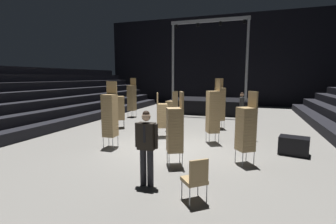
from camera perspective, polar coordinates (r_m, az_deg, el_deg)
ground_plane at (r=9.04m, az=-0.10°, el=-8.56°), size 22.00×30.00×0.10m
arena_end_wall at (r=23.40m, az=12.28°, el=11.50°), size 22.00×0.30×8.00m
bleacher_bank_left at (r=14.53m, az=-31.63°, el=3.09°), size 5.25×24.00×3.15m
stage_riser at (r=18.06m, az=9.88°, el=1.79°), size 5.30×3.58×6.17m
man_with_tie at (r=5.78m, az=-5.01°, el=-7.27°), size 0.57×0.24×1.79m
chair_stack_front_left at (r=7.53m, az=17.56°, el=-3.57°), size 0.61×0.61×2.14m
chair_stack_front_right at (r=10.48m, az=-1.42°, el=-0.67°), size 0.58×0.58×1.88m
chair_stack_mid_left at (r=9.64m, az=10.38°, el=0.19°), size 0.60×0.60×2.48m
chair_stack_mid_right at (r=11.69m, az=0.90°, el=0.24°), size 0.54×0.54×1.88m
chair_stack_mid_centre at (r=12.47m, az=11.85°, el=1.92°), size 0.58×0.58×2.48m
chair_stack_rear_left at (r=12.60m, az=-11.15°, el=1.05°), size 0.61×0.61×2.05m
chair_stack_rear_right at (r=10.65m, az=18.20°, el=-1.39°), size 0.57×0.57×1.71m
chair_stack_rear_centre at (r=7.08m, az=1.62°, el=-3.93°), size 0.59×0.59×2.14m
chair_stack_aisle_left at (r=15.94m, az=-8.36°, el=3.33°), size 0.49×0.49×2.48m
chair_stack_aisle_right at (r=9.11m, az=-13.27°, el=-0.62°), size 0.45×0.45×2.39m
crew_worker_near_stage at (r=13.84m, az=16.65°, el=1.29°), size 0.26×0.57×1.73m
equipment_road_case at (r=9.20m, az=27.05°, el=-6.94°), size 1.01×0.78×0.59m
loose_chair_near_man at (r=5.18m, az=6.45°, el=-14.79°), size 0.62×0.62×0.95m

